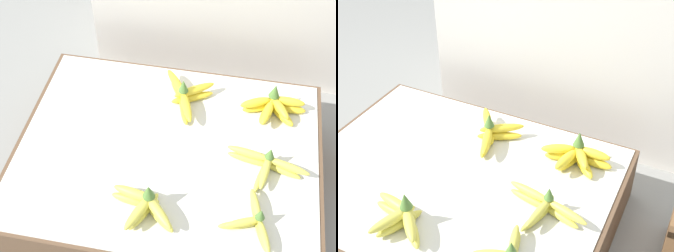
{
  "view_description": "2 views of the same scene",
  "coord_description": "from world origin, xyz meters",
  "views": [
    {
      "loc": [
        0.18,
        -0.94,
        1.47
      ],
      "look_at": [
        -0.0,
        0.02,
        0.31
      ],
      "focal_mm": 50.0,
      "sensor_mm": 36.0,
      "label": 1
    },
    {
      "loc": [
        0.65,
        -0.94,
        1.24
      ],
      "look_at": [
        0.14,
        0.1,
        0.39
      ],
      "focal_mm": 50.0,
      "sensor_mm": 36.0,
      "label": 2
    }
  ],
  "objects": [
    {
      "name": "banana_bunch_front_midright",
      "position": [
        0.3,
        -0.23,
        0.24
      ],
      "size": [
        0.16,
        0.21,
        0.09
      ],
      "color": "gold",
      "rests_on": "display_platform"
    },
    {
      "name": "banana_bunch_back_midright",
      "position": [
        0.34,
        0.23,
        0.25
      ],
      "size": [
        0.24,
        0.15,
        0.11
      ],
      "color": "yellow",
      "rests_on": "display_platform"
    },
    {
      "name": "banana_bunch_back_midleft",
      "position": [
        0.02,
        0.23,
        0.25
      ],
      "size": [
        0.2,
        0.25,
        0.11
      ],
      "color": "yellow",
      "rests_on": "display_platform"
    },
    {
      "name": "banana_bunch_middle_midright",
      "position": [
        0.33,
        -0.02,
        0.24
      ],
      "size": [
        0.27,
        0.16,
        0.09
      ],
      "color": "gold",
      "rests_on": "display_platform"
    },
    {
      "name": "banana_bunch_front_midleft",
      "position": [
        -0.02,
        -0.25,
        0.25
      ],
      "size": [
        0.22,
        0.17,
        0.11
      ],
      "color": "gold",
      "rests_on": "display_platform"
    },
    {
      "name": "display_platform",
      "position": [
        0.0,
        0.0,
        0.11
      ],
      "size": [
        1.03,
        0.8,
        0.21
      ],
      "color": "brown",
      "rests_on": "ground_plane"
    },
    {
      "name": "ground_plane",
      "position": [
        0.0,
        0.0,
        0.0
      ],
      "size": [
        10.0,
        10.0,
        0.0
      ],
      "primitive_type": "plane",
      "color": "gray"
    }
  ]
}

